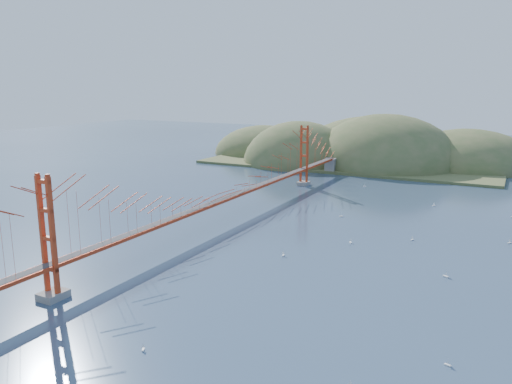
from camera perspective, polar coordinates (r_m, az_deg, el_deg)
The scene contains 13 objects.
ground at distance 72.10m, azimuth -3.72°, elevation -3.37°, with size 320.00×320.00×0.00m, color #2B3E57.
bridge at distance 70.70m, azimuth -3.72°, elevation 2.14°, with size 2.20×94.40×12.00m.
far_headlands at distance 133.57m, azimuth 12.67°, elevation 3.57°, with size 84.00×58.00×25.00m.
sailboat_16 at distance 63.43m, azimuth 10.77°, elevation -5.62°, with size 0.59×0.59×0.61m.
sailboat_14 at distance 66.40m, azimuth 17.42°, elevation -5.16°, with size 0.51×0.56×0.64m.
sailboat_10 at distance 39.61m, azimuth -12.77°, elevation -17.06°, with size 0.52×0.52×0.56m.
sailboat_12 at distance 98.51m, azimuth 12.31°, elevation 0.68°, with size 0.58×0.51×0.66m.
sailboat_2 at distance 39.29m, azimuth 21.08°, elevation -17.87°, with size 0.51×0.49×0.58m.
sailboat_0 at distance 57.85m, azimuth 3.14°, elevation -7.16°, with size 0.60×0.64×0.71m.
sailboat_4 at distance 69.68m, azimuth 26.98°, elevation -5.14°, with size 0.60×0.60×0.63m.
sailboat_3 at distance 75.50m, azimuth 9.70°, elevation -2.69°, with size 0.60×0.57×0.68m.
sailboat_1 at distance 55.25m, azimuth 20.90°, elevation -8.92°, with size 0.68×0.68×0.74m.
sailboat_extra_0 at distance 86.01m, azimuth 19.65°, elevation -1.41°, with size 0.60×0.60×0.63m.
Camera 1 is at (36.45, -59.14, 19.27)m, focal length 35.00 mm.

